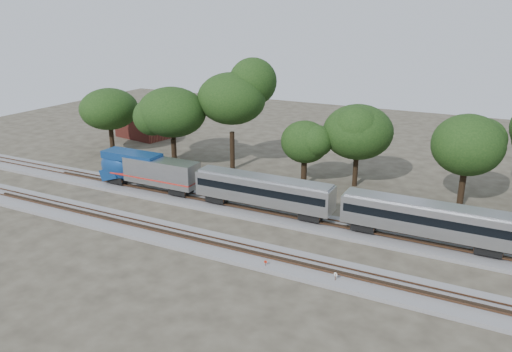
# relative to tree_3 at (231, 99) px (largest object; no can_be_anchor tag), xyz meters

# --- Properties ---
(ground) EXTENTS (160.00, 160.00, 0.00)m
(ground) POSITION_rel_tree_3_xyz_m (12.73, -19.86, -10.84)
(ground) COLOR #383328
(ground) RESTS_ON ground
(track_far) EXTENTS (160.00, 5.00, 0.73)m
(track_far) POSITION_rel_tree_3_xyz_m (12.73, -13.86, -10.63)
(track_far) COLOR slate
(track_far) RESTS_ON ground
(track_near) EXTENTS (160.00, 5.00, 0.73)m
(track_near) POSITION_rel_tree_3_xyz_m (12.73, -23.86, -10.63)
(track_near) COLOR slate
(track_near) RESTS_ON ground
(switch_stand_red) EXTENTS (0.29, 0.09, 0.93)m
(switch_stand_red) POSITION_rel_tree_3_xyz_m (18.13, -25.68, -10.24)
(switch_stand_red) COLOR #512D19
(switch_stand_red) RESTS_ON ground
(switch_stand_white) EXTENTS (0.36, 0.15, 1.15)m
(switch_stand_white) POSITION_rel_tree_3_xyz_m (24.80, -25.25, -10.10)
(switch_stand_white) COLOR #512D19
(switch_stand_white) RESTS_ON ground
(switch_lever) EXTENTS (0.57, 0.43, 0.30)m
(switch_lever) POSITION_rel_tree_3_xyz_m (19.79, -24.97, -10.69)
(switch_lever) COLOR #512D19
(switch_lever) RESTS_ON ground
(brick_building) EXTENTS (10.97, 8.59, 4.76)m
(brick_building) POSITION_rel_tree_3_xyz_m (-25.20, 10.58, -8.44)
(brick_building) COLOR maroon
(brick_building) RESTS_ON ground
(tree_0) EXTENTS (7.67, 7.67, 10.82)m
(tree_0) POSITION_rel_tree_3_xyz_m (-22.85, -1.14, -3.31)
(tree_0) COLOR black
(tree_0) RESTS_ON ground
(tree_1) EXTENTS (8.00, 8.00, 11.27)m
(tree_1) POSITION_rel_tree_3_xyz_m (-11.54, 1.02, -2.99)
(tree_1) COLOR black
(tree_1) RESTS_ON ground
(tree_2) EXTENTS (9.03, 9.03, 12.73)m
(tree_2) POSITION_rel_tree_3_xyz_m (-7.76, -4.18, -1.96)
(tree_2) COLOR black
(tree_2) RESTS_ON ground
(tree_3) EXTENTS (11.02, 11.02, 15.54)m
(tree_3) POSITION_rel_tree_3_xyz_m (0.00, 0.00, 0.00)
(tree_3) COLOR black
(tree_3) RESTS_ON ground
(tree_4) EXTENTS (6.29, 6.29, 8.87)m
(tree_4) POSITION_rel_tree_3_xyz_m (12.39, -1.81, -4.68)
(tree_4) COLOR black
(tree_4) RESTS_ON ground
(tree_5) EXTENTS (7.77, 7.77, 10.95)m
(tree_5) POSITION_rel_tree_3_xyz_m (18.78, 1.16, -3.21)
(tree_5) COLOR black
(tree_5) RESTS_ON ground
(tree_6) EXTENTS (8.03, 8.03, 11.32)m
(tree_6) POSITION_rel_tree_3_xyz_m (32.61, -0.55, -2.96)
(tree_6) COLOR black
(tree_6) RESTS_ON ground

